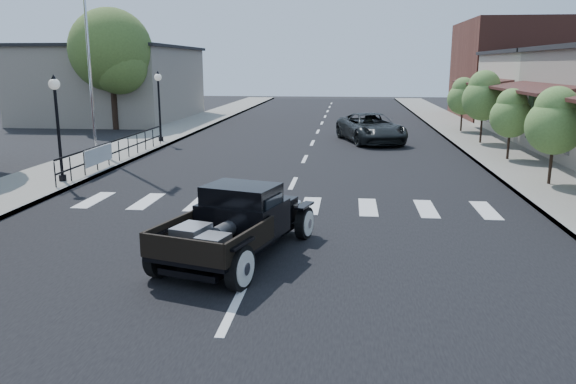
# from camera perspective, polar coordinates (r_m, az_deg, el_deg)

# --- Properties ---
(ground) EXTENTS (120.00, 120.00, 0.00)m
(ground) POSITION_cam_1_polar(r_m,az_deg,el_deg) (12.14, -2.74, -6.02)
(ground) COLOR black
(ground) RESTS_ON ground
(road) EXTENTS (14.00, 80.00, 0.02)m
(road) POSITION_cam_1_polar(r_m,az_deg,el_deg) (26.70, 2.22, 4.40)
(road) COLOR black
(road) RESTS_ON ground
(road_markings) EXTENTS (12.00, 60.00, 0.06)m
(road_markings) POSITION_cam_1_polar(r_m,az_deg,el_deg) (21.78, 1.30, 2.46)
(road_markings) COLOR silver
(road_markings) RESTS_ON ground
(sidewalk_left) EXTENTS (3.00, 80.00, 0.15)m
(sidewalk_left) POSITION_cam_1_polar(r_m,az_deg,el_deg) (28.55, -15.12, 4.64)
(sidewalk_left) COLOR gray
(sidewalk_left) RESTS_ON ground
(sidewalk_right) EXTENTS (3.00, 80.00, 0.15)m
(sidewalk_right) POSITION_cam_1_polar(r_m,az_deg,el_deg) (27.46, 20.25, 3.98)
(sidewalk_right) COLOR gray
(sidewalk_right) RESTS_ON ground
(low_building_left) EXTENTS (10.00, 12.00, 5.00)m
(low_building_left) POSITION_cam_1_polar(r_m,az_deg,el_deg) (42.81, -17.25, 10.36)
(low_building_left) COLOR gray
(low_building_left) RESTS_ON ground
(far_building_right) EXTENTS (11.00, 10.00, 7.00)m
(far_building_right) POSITION_cam_1_polar(r_m,az_deg,el_deg) (45.46, 24.17, 11.20)
(far_building_right) COLOR brown
(far_building_right) RESTS_ON ground
(railing) EXTENTS (0.08, 10.00, 1.00)m
(railing) POSITION_cam_1_polar(r_m,az_deg,el_deg) (23.44, -16.82, 4.26)
(railing) COLOR black
(railing) RESTS_ON sidewalk_left
(banner) EXTENTS (0.04, 2.20, 0.60)m
(banner) POSITION_cam_1_polar(r_m,az_deg,el_deg) (21.63, -18.62, 2.92)
(banner) COLOR silver
(banner) RESTS_ON sidewalk_left
(lamp_post_b) EXTENTS (0.36, 0.36, 3.46)m
(lamp_post_b) POSITION_cam_1_polar(r_m,az_deg,el_deg) (19.84, -22.31, 5.97)
(lamp_post_b) COLOR black
(lamp_post_b) RESTS_ON sidewalk_left
(lamp_post_c) EXTENTS (0.36, 0.36, 3.46)m
(lamp_post_c) POSITION_cam_1_polar(r_m,az_deg,el_deg) (28.99, -12.93, 8.47)
(lamp_post_c) COLOR black
(lamp_post_c) RESTS_ON sidewalk_left
(flagpole) EXTENTS (0.12, 0.12, 12.59)m
(flagpole) POSITION_cam_1_polar(r_m,az_deg,el_deg) (25.94, -19.97, 17.68)
(flagpole) COLOR silver
(flagpole) RESTS_ON sidewalk_left
(big_tree_far) EXTENTS (4.94, 4.94, 7.25)m
(big_tree_far) POSITION_cam_1_polar(r_m,az_deg,el_deg) (36.29, -17.44, 11.79)
(big_tree_far) COLOR #476129
(big_tree_far) RESTS_ON ground
(small_tree_b) EXTENTS (1.80, 1.80, 3.00)m
(small_tree_b) POSITION_cam_1_polar(r_m,az_deg,el_deg) (19.80, 25.36, 5.01)
(small_tree_b) COLOR #527837
(small_tree_b) RESTS_ON sidewalk_right
(small_tree_c) EXTENTS (1.64, 1.64, 2.74)m
(small_tree_c) POSITION_cam_1_polar(r_m,az_deg,el_deg) (24.49, 21.64, 6.31)
(small_tree_c) COLOR #527837
(small_tree_c) RESTS_ON sidewalk_right
(small_tree_d) EXTENTS (2.03, 2.03, 3.39)m
(small_tree_d) POSITION_cam_1_polar(r_m,az_deg,el_deg) (29.24, 19.17, 8.05)
(small_tree_d) COLOR #527837
(small_tree_d) RESTS_ON sidewalk_right
(small_tree_e) EXTENTS (1.77, 1.77, 2.95)m
(small_tree_e) POSITION_cam_1_polar(r_m,az_deg,el_deg) (34.13, 17.30, 8.40)
(small_tree_e) COLOR #527837
(small_tree_e) RESTS_ON sidewalk_right
(hotrod_pickup) EXTENTS (3.25, 4.84, 1.54)m
(hotrod_pickup) POSITION_cam_1_polar(r_m,az_deg,el_deg) (11.57, -5.15, -3.02)
(hotrod_pickup) COLOR black
(hotrod_pickup) RESTS_ON ground
(second_car) EXTENTS (3.86, 5.79, 1.48)m
(second_car) POSITION_cam_1_polar(r_m,az_deg,el_deg) (29.17, 8.41, 6.43)
(second_car) COLOR black
(second_car) RESTS_ON ground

